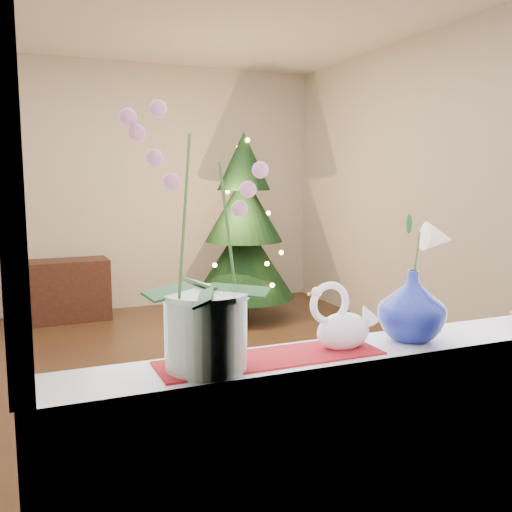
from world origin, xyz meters
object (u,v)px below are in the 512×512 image
at_px(orchid_pot, 205,240).
at_px(blue_vase, 412,300).
at_px(swan, 343,317).
at_px(xmas_tree, 244,227).
at_px(side_table, 67,290).
at_px(paperweight, 418,333).

xyz_separation_m(orchid_pot, blue_vase, (0.73, 0.02, -0.24)).
height_order(swan, blue_vase, blue_vase).
distance_m(blue_vase, xmas_tree, 4.03).
relative_size(xmas_tree, side_table, 2.30).
xyz_separation_m(xmas_tree, side_table, (-1.72, 0.60, -0.65)).
bearing_deg(xmas_tree, paperweight, -103.29).
bearing_deg(blue_vase, paperweight, -91.51).
bearing_deg(side_table, blue_vase, -81.85).
height_order(orchid_pot, blue_vase, orchid_pot).
bearing_deg(paperweight, swan, 172.28).
bearing_deg(paperweight, side_table, 99.81).
relative_size(orchid_pot, blue_vase, 2.74).
xyz_separation_m(blue_vase, side_table, (-0.79, 4.51, -0.74)).
distance_m(blue_vase, side_table, 4.64).
distance_m(swan, xmas_tree, 4.10).
bearing_deg(swan, orchid_pot, 176.13).
height_order(paperweight, side_table, paperweight).
bearing_deg(paperweight, xmas_tree, 76.71).
relative_size(orchid_pot, side_table, 0.89).
distance_m(orchid_pot, side_table, 4.64).
relative_size(orchid_pot, swan, 3.03).
xyz_separation_m(orchid_pot, swan, (0.46, 0.02, -0.27)).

